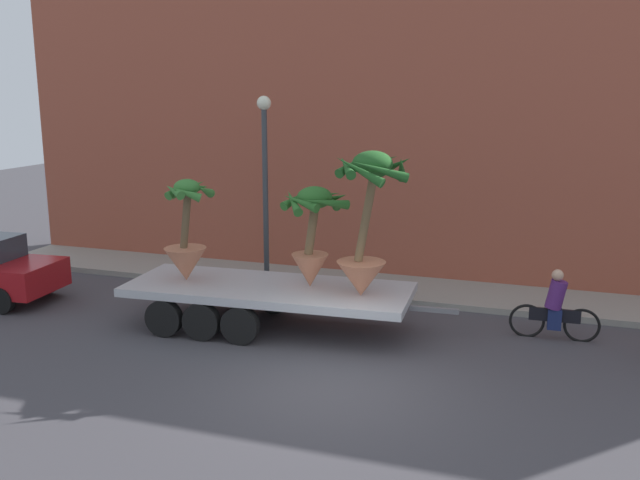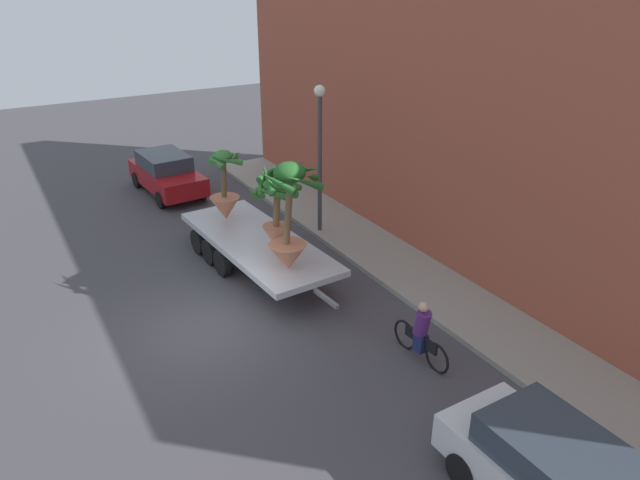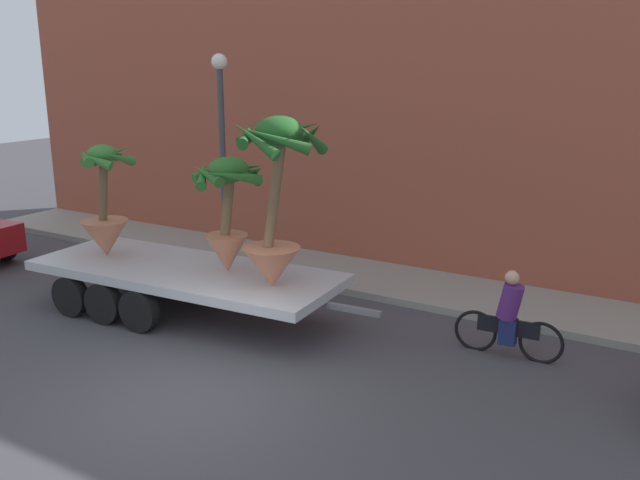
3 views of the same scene
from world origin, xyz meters
The scene contains 10 objects.
ground_plane centered at (0.00, 0.00, 0.00)m, with size 60.00×60.00×0.00m, color #423F44.
sidewalk centered at (0.00, 6.10, 0.07)m, with size 24.00×2.20×0.15m, color gray.
building_facade centered at (0.00, 7.80, 3.90)m, with size 24.00×1.20×7.80m, color #9E4C38.
flatbed_trailer centered at (-2.54, 2.41, 0.77)m, with size 7.24×2.63×0.98m.
potted_palm_rear centered at (-0.07, 2.34, 2.43)m, with size 1.63×1.71×2.99m.
potted_palm_middle centered at (-4.13, 2.23, 1.88)m, with size 1.14×1.16×2.27m.
potted_palm_front centered at (-1.33, 2.64, 2.18)m, with size 1.55×1.59×2.18m.
cyclist centered at (3.66, 3.76, 0.67)m, with size 1.84×0.36×1.54m.
trailing_car centered at (-10.05, 2.08, 0.83)m, with size 4.27×2.07×1.58m.
street_lamp centered at (-3.54, 5.30, 3.23)m, with size 0.36×0.36×4.83m.
Camera 2 is at (12.17, -3.92, 8.31)m, focal length 33.07 mm.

